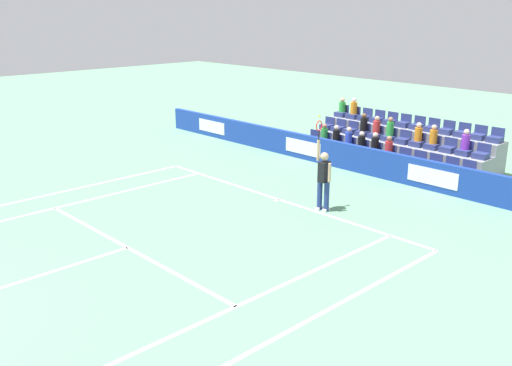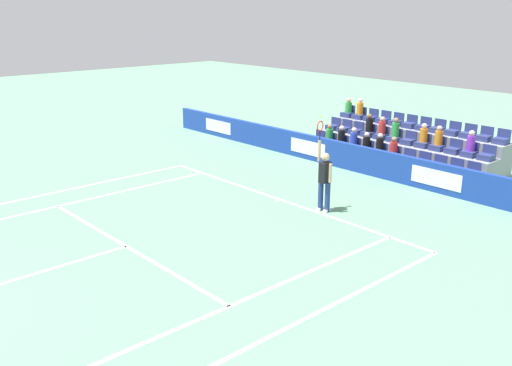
% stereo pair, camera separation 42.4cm
% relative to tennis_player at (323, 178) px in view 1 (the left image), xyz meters
% --- Properties ---
extents(line_baseline, '(10.97, 0.10, 0.01)m').
position_rel_tennis_player_xyz_m(line_baseline, '(1.57, 0.23, -0.99)').
color(line_baseline, white).
rests_on(line_baseline, ground).
extents(line_service, '(8.23, 0.10, 0.01)m').
position_rel_tennis_player_xyz_m(line_service, '(1.57, 5.72, -0.99)').
color(line_service, white).
rests_on(line_service, ground).
extents(line_singles_sideline_left, '(0.10, 11.89, 0.01)m').
position_rel_tennis_player_xyz_m(line_singles_sideline_left, '(5.69, 6.18, -0.99)').
color(line_singles_sideline_left, white).
rests_on(line_singles_sideline_left, ground).
extents(line_singles_sideline_right, '(0.10, 11.89, 0.01)m').
position_rel_tennis_player_xyz_m(line_singles_sideline_right, '(-2.54, 6.18, -0.99)').
color(line_singles_sideline_right, white).
rests_on(line_singles_sideline_right, ground).
extents(line_doubles_sideline_left, '(0.10, 11.89, 0.01)m').
position_rel_tennis_player_xyz_m(line_doubles_sideline_left, '(7.06, 6.18, -0.99)').
color(line_doubles_sideline_left, white).
rests_on(line_doubles_sideline_left, ground).
extents(line_doubles_sideline_right, '(0.10, 11.89, 0.01)m').
position_rel_tennis_player_xyz_m(line_doubles_sideline_right, '(-3.91, 6.18, -0.99)').
color(line_doubles_sideline_right, white).
rests_on(line_doubles_sideline_right, ground).
extents(line_centre_mark, '(0.10, 0.20, 0.01)m').
position_rel_tennis_player_xyz_m(line_centre_mark, '(1.57, 0.33, -0.99)').
color(line_centre_mark, white).
rests_on(line_centre_mark, ground).
extents(sponsor_barrier, '(22.77, 0.22, 0.99)m').
position_rel_tennis_player_xyz_m(sponsor_barrier, '(1.57, -4.13, -0.50)').
color(sponsor_barrier, '#193899').
rests_on(sponsor_barrier, ground).
extents(tennis_player, '(0.53, 0.39, 2.85)m').
position_rel_tennis_player_xyz_m(tennis_player, '(0.00, 0.00, 0.00)').
color(tennis_player, navy).
rests_on(tennis_player, ground).
extents(stadium_stand, '(7.44, 2.85, 2.14)m').
position_rel_tennis_player_xyz_m(stadium_stand, '(1.60, -6.43, -0.44)').
color(stadium_stand, gray).
rests_on(stadium_stand, ground).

